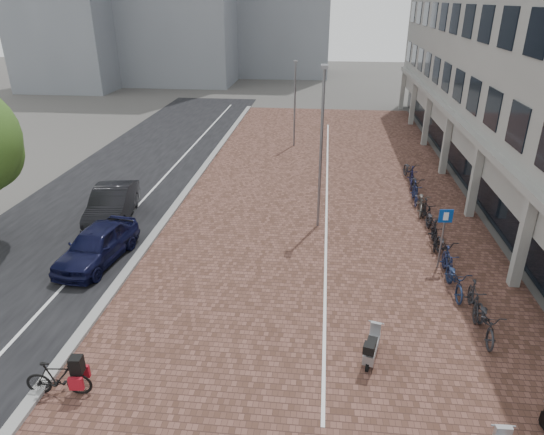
{
  "coord_description": "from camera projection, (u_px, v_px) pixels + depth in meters",
  "views": [
    {
      "loc": [
        1.91,
        -11.38,
        9.29
      ],
      "look_at": [
        0.0,
        6.0,
        1.3
      ],
      "focal_mm": 31.85,
      "sensor_mm": 36.0,
      "label": 1
    }
  ],
  "objects": [
    {
      "name": "scooter_front",
      "position": [
        372.0,
        346.0,
        13.39
      ],
      "size": [
        0.77,
        1.45,
        0.95
      ],
      "primitive_type": null,
      "rotation": [
        0.0,
        0.0,
        -0.25
      ],
      "color": "#99999E",
      "rests_on": "ground"
    },
    {
      "name": "hero_bike",
      "position": [
        58.0,
        378.0,
        12.18
      ],
      "size": [
        1.74,
        0.63,
        1.2
      ],
      "rotation": [
        0.0,
        0.0,
        1.66
      ],
      "color": "black",
      "rests_on": "ground"
    },
    {
      "name": "plaza_brick",
      "position": [
        323.0,
        194.0,
        24.99
      ],
      "size": [
        14.5,
        42.0,
        0.04
      ],
      "primitive_type": "cube",
      "color": "brown",
      "rests_on": "ground"
    },
    {
      "name": "lamp_far",
      "position": [
        295.0,
        105.0,
        32.01
      ],
      "size": [
        0.12,
        0.12,
        5.58
      ],
      "primitive_type": "cylinder",
      "color": "slate",
      "rests_on": "ground"
    },
    {
      "name": "car_dark",
      "position": [
        112.0,
        204.0,
        21.87
      ],
      "size": [
        2.33,
        4.79,
        1.51
      ],
      "primitive_type": "imported",
      "rotation": [
        0.0,
        0.0,
        0.16
      ],
      "color": "black",
      "rests_on": "ground"
    },
    {
      "name": "car_navy",
      "position": [
        97.0,
        245.0,
        18.34
      ],
      "size": [
        2.21,
        4.37,
        1.43
      ],
      "primitive_type": "imported",
      "rotation": [
        0.0,
        0.0,
        -0.13
      ],
      "color": "black",
      "rests_on": "ground"
    },
    {
      "name": "curb",
      "position": [
        189.0,
        188.0,
        25.67
      ],
      "size": [
        0.35,
        42.0,
        0.14
      ],
      "primitive_type": "cube",
      "color": "gray",
      "rests_on": "ground"
    },
    {
      "name": "street_asphalt",
      "position": [
        119.0,
        186.0,
        26.08
      ],
      "size": [
        8.0,
        50.0,
        0.03
      ],
      "primitive_type": "cube",
      "color": "black",
      "rests_on": "ground"
    },
    {
      "name": "parking_line",
      "position": [
        327.0,
        194.0,
        24.96
      ],
      "size": [
        0.1,
        30.0,
        0.0
      ],
      "primitive_type": "cube",
      "color": "white",
      "rests_on": "plaza_brick"
    },
    {
      "name": "lane_line",
      "position": [
        155.0,
        187.0,
        25.88
      ],
      "size": [
        0.12,
        44.0,
        0.0
      ],
      "primitive_type": "cube",
      "color": "white",
      "rests_on": "street_asphalt"
    },
    {
      "name": "ground",
      "position": [
        250.0,
        340.0,
        14.34
      ],
      "size": [
        140.0,
        140.0,
        0.0
      ],
      "primitive_type": "plane",
      "color": "#474442",
      "rests_on": "ground"
    },
    {
      "name": "bike_row",
      "position": [
        432.0,
        223.0,
        20.6
      ],
      "size": [
        1.24,
        15.82,
        1.05
      ],
      "color": "#232428",
      "rests_on": "ground"
    },
    {
      "name": "lamp_near",
      "position": [
        321.0,
        152.0,
        20.09
      ],
      "size": [
        0.12,
        0.12,
        6.86
      ],
      "primitive_type": "cylinder",
      "color": "slate",
      "rests_on": "ground"
    },
    {
      "name": "parking_sign",
      "position": [
        444.0,
        229.0,
        17.52
      ],
      "size": [
        0.5,
        0.11,
        2.41
      ],
      "rotation": [
        0.0,
        0.0,
        0.1
      ],
      "color": "slate",
      "rests_on": "ground"
    }
  ]
}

